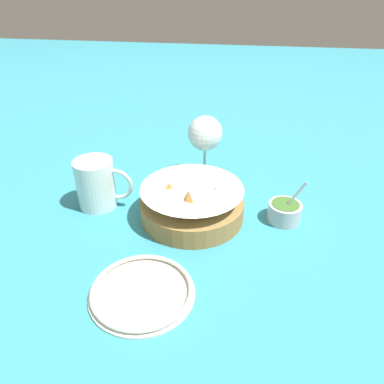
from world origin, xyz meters
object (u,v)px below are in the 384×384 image
at_px(food_basket, 192,204).
at_px(beer_mug, 97,185).
at_px(side_plate, 142,291).
at_px(wine_glass, 205,135).
at_px(sauce_cup, 285,211).

xyz_separation_m(food_basket, beer_mug, (-0.22, 0.02, 0.02)).
xyz_separation_m(beer_mug, side_plate, (0.17, -0.25, -0.05)).
bearing_deg(wine_glass, food_basket, -91.76).
height_order(sauce_cup, wine_glass, wine_glass).
bearing_deg(sauce_cup, food_basket, -174.53).
bearing_deg(wine_glass, sauce_cup, -40.57).
relative_size(food_basket, wine_glass, 1.36).
relative_size(food_basket, sauce_cup, 2.26).
bearing_deg(sauce_cup, beer_mug, -179.77).
xyz_separation_m(wine_glass, side_plate, (-0.06, -0.42, -0.11)).
relative_size(beer_mug, side_plate, 0.72).
distance_m(sauce_cup, side_plate, 0.36).
distance_m(wine_glass, side_plate, 0.44).
height_order(wine_glass, beer_mug, wine_glass).
xyz_separation_m(food_basket, sauce_cup, (0.20, 0.02, -0.01)).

